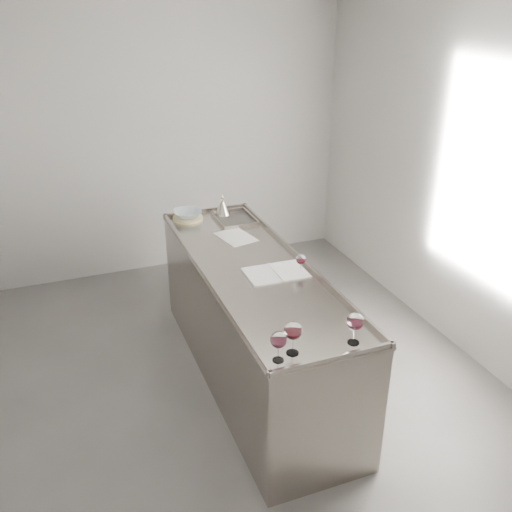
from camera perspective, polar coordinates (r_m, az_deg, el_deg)
name	(u,v)px	position (r m, az deg, el deg)	size (l,w,h in m)	color
room_shell	(194,234)	(3.46, -6.20, 2.23)	(4.54, 5.04, 2.84)	#4F4D4A
counter	(254,324)	(4.28, -0.21, -6.80)	(0.77, 2.42, 0.97)	gray
wine_glass_left	(278,340)	(3.03, 2.26, -8.44)	(0.09, 0.09, 0.18)	white
wine_glass_middle	(293,331)	(3.08, 3.73, -7.53)	(0.10, 0.10, 0.20)	white
wine_glass_right	(355,322)	(3.21, 9.88, -6.52)	(0.10, 0.10, 0.19)	white
wine_glass_small	(301,260)	(3.94, 4.52, -0.41)	(0.07, 0.07, 0.14)	white
notebook	(276,273)	(3.97, 2.00, -1.71)	(0.43, 0.30, 0.02)	white
loose_paper_top	(236,237)	(4.55, -2.01, 1.93)	(0.23, 0.33, 0.00)	silver
trivet	(188,218)	(4.94, -6.83, 3.79)	(0.26, 0.26, 0.02)	#CFC186
ceramic_bowl	(188,214)	(4.92, -6.86, 4.21)	(0.24, 0.24, 0.06)	#91A2A9
wine_funnel	(223,208)	(5.00, -3.37, 4.83)	(0.14, 0.14, 0.20)	#ADA59A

